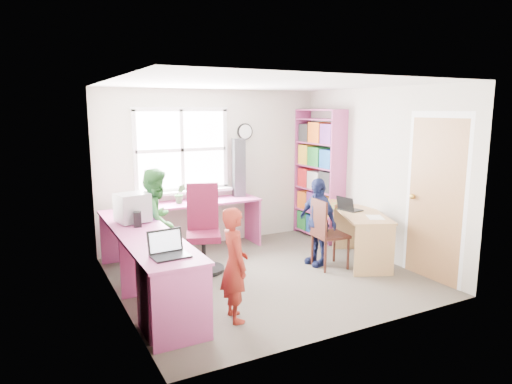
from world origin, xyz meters
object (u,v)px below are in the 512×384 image
(person_green, at_px, (157,221))
(right_desk, at_px, (362,227))
(swivel_chair, at_px, (203,234))
(person_red, at_px, (235,264))
(bookshelf, at_px, (319,177))
(person_navy, at_px, (317,222))
(wooden_chair, at_px, (326,231))
(laptop_left, at_px, (168,250))
(cd_tower, at_px, (239,168))
(l_desk, at_px, (172,264))
(crt_monitor, at_px, (133,208))
(potted_plant, at_px, (180,194))
(laptop_right, at_px, (348,207))

(person_green, bearing_deg, right_desk, -75.01)
(swivel_chair, distance_m, person_green, 0.62)
(person_red, bearing_deg, bookshelf, -43.03)
(bookshelf, relative_size, person_navy, 1.75)
(person_green, bearing_deg, wooden_chair, -79.65)
(laptop_left, xyz_separation_m, cd_tower, (1.87, 2.37, 0.40))
(bookshelf, distance_m, person_green, 2.85)
(right_desk, bearing_deg, person_green, -175.61)
(wooden_chair, bearing_deg, person_red, -148.78)
(cd_tower, height_order, person_red, cd_tower)
(right_desk, bearing_deg, l_desk, -152.82)
(crt_monitor, distance_m, person_green, 0.49)
(bookshelf, distance_m, crt_monitor, 3.22)
(swivel_chair, distance_m, person_red, 1.55)
(laptop_left, relative_size, person_navy, 0.30)
(right_desk, bearing_deg, crt_monitor, -169.45)
(potted_plant, bearing_deg, laptop_right, -32.90)
(bookshelf, bearing_deg, person_navy, -125.75)
(person_green, bearing_deg, person_navy, -75.54)
(l_desk, height_order, right_desk, l_desk)
(bookshelf, bearing_deg, swivel_chair, -165.25)
(bookshelf, xyz_separation_m, cd_tower, (-1.29, 0.33, 0.20))
(crt_monitor, height_order, person_green, person_green)
(person_green, bearing_deg, person_red, -135.77)
(wooden_chair, distance_m, cd_tower, 1.83)
(laptop_left, height_order, potted_plant, potted_plant)
(l_desk, distance_m, right_desk, 2.77)
(swivel_chair, bearing_deg, person_navy, 0.02)
(laptop_right, height_order, person_red, person_red)
(right_desk, distance_m, person_red, 2.45)
(person_red, xyz_separation_m, person_green, (-0.30, 1.73, 0.10))
(swivel_chair, relative_size, laptop_left, 3.16)
(wooden_chair, xyz_separation_m, potted_plant, (-1.50, 1.51, 0.38))
(potted_plant, distance_m, person_navy, 2.02)
(crt_monitor, height_order, laptop_right, crt_monitor)
(right_desk, relative_size, cd_tower, 1.46)
(person_red, bearing_deg, swivel_chair, -2.67)
(bookshelf, distance_m, potted_plant, 2.31)
(right_desk, bearing_deg, wooden_chair, -158.09)
(bookshelf, height_order, person_red, bookshelf)
(cd_tower, bearing_deg, bookshelf, -5.76)
(right_desk, height_order, swivel_chair, swivel_chair)
(laptop_left, xyz_separation_m, person_navy, (2.35, 0.93, -0.21))
(right_desk, distance_m, crt_monitor, 3.08)
(person_navy, bearing_deg, right_desk, 67.39)
(wooden_chair, height_order, crt_monitor, crt_monitor)
(swivel_chair, relative_size, person_navy, 0.95)
(swivel_chair, height_order, person_red, person_red)
(wooden_chair, height_order, laptop_left, laptop_left)
(person_navy, bearing_deg, wooden_chair, 0.46)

